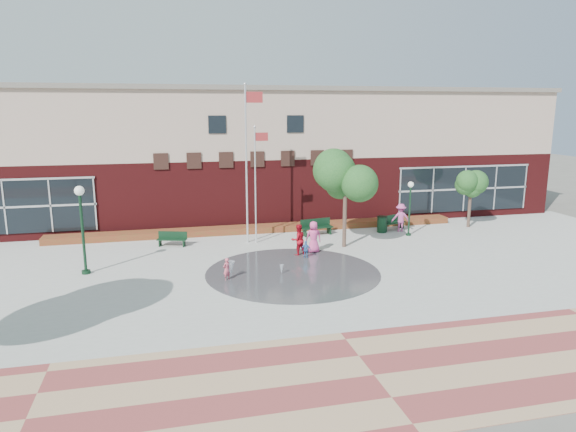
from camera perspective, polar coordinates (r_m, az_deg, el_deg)
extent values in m
plane|color=#666056|center=(22.16, 2.43, -8.68)|extent=(120.00, 120.00, 0.00)
cube|color=#A8A8A0|center=(25.82, 0.00, -5.65)|extent=(46.00, 18.00, 0.01)
cube|color=brown|center=(16.15, 9.53, -17.08)|extent=(46.00, 6.00, 0.01)
cylinder|color=#383A3D|center=(24.89, 0.54, -6.32)|extent=(8.40, 8.40, 0.01)
cube|color=#501012|center=(38.28, -4.71, 3.53)|extent=(44.00, 10.00, 4.50)
cube|color=tan|center=(37.89, -4.82, 10.28)|extent=(44.00, 10.00, 4.50)
cube|color=slate|center=(37.90, -4.89, 13.76)|extent=(44.40, 10.40, 0.30)
cube|color=black|center=(34.20, -28.96, 0.85)|extent=(10.00, 0.12, 3.19)
cube|color=black|center=(38.89, 18.96, 2.86)|extent=(10.00, 0.12, 3.19)
cube|color=black|center=(32.60, -7.88, 10.04)|extent=(1.10, 0.10, 1.10)
cube|color=black|center=(33.46, 0.80, 10.19)|extent=(1.10, 0.10, 1.10)
cube|color=#AB0D1B|center=(32.99, -3.07, -1.78)|extent=(26.00, 1.20, 0.40)
cylinder|color=silver|center=(29.62, -4.65, 5.53)|extent=(0.11, 0.11, 9.05)
sphere|color=silver|center=(29.47, -4.80, 14.42)|extent=(0.18, 0.18, 0.18)
cube|color=#A1282A|center=(29.54, -3.80, 13.03)|extent=(0.99, 0.04, 0.61)
cylinder|color=silver|center=(29.63, -3.65, 3.27)|extent=(0.09, 0.09, 6.72)
sphere|color=silver|center=(29.31, -3.73, 9.86)|extent=(0.14, 0.14, 0.14)
cube|color=#A1282A|center=(29.43, -2.98, 8.79)|extent=(0.77, 0.06, 0.47)
cylinder|color=black|center=(26.06, -21.82, -1.99)|extent=(0.14, 0.14, 3.84)
cylinder|color=black|center=(26.53, -21.52, -5.82)|extent=(0.41, 0.41, 0.18)
sphere|color=white|center=(25.67, -22.18, 2.62)|extent=(0.45, 0.45, 0.45)
cylinder|color=black|center=(32.50, 13.35, 0.47)|extent=(0.11, 0.11, 3.06)
cylinder|color=black|center=(32.81, 13.23, -2.03)|extent=(0.32, 0.32, 0.14)
sphere|color=white|center=(32.22, 13.49, 3.42)|extent=(0.36, 0.36, 0.36)
cube|color=black|center=(30.14, -12.78, -2.55)|extent=(1.74, 0.95, 0.06)
cube|color=black|center=(30.28, -12.69, -2.06)|extent=(1.62, 0.55, 0.42)
cube|color=black|center=(31.96, 3.24, -1.29)|extent=(2.11, 0.90, 0.07)
cube|color=black|center=(32.12, 3.04, -0.74)|extent=(2.02, 0.40, 0.51)
cube|color=black|center=(34.06, 11.56, -0.76)|extent=(1.93, 1.19, 0.06)
cube|color=black|center=(34.17, 11.30, -0.30)|extent=(1.76, 0.76, 0.47)
cylinder|color=black|center=(33.21, 10.38, -0.97)|extent=(0.60, 0.60, 1.01)
cylinder|color=black|center=(33.10, 10.41, -0.09)|extent=(0.64, 0.64, 0.06)
cylinder|color=#433027|center=(29.21, 6.31, -0.34)|extent=(0.22, 0.22, 3.27)
cylinder|color=#433027|center=(36.07, 19.49, 0.62)|extent=(0.20, 0.20, 2.32)
cone|color=white|center=(24.24, -6.38, -6.91)|extent=(0.41, 0.41, 0.79)
cone|color=white|center=(24.68, -0.72, -6.49)|extent=(0.20, 0.20, 0.44)
imported|color=#E45970|center=(23.83, -6.84, -5.90)|extent=(0.47, 0.44, 1.07)
imported|color=#A80C1A|center=(27.57, 1.13, -2.67)|extent=(0.96, 0.83, 1.71)
imported|color=#E1458D|center=(28.09, 2.85, -2.35)|extent=(0.87, 0.58, 1.76)
imported|color=#3976BF|center=(27.11, 2.01, -3.77)|extent=(0.60, 0.45, 0.94)
imported|color=#C1498E|center=(33.64, 12.41, -0.19)|extent=(1.32, 0.99, 1.81)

